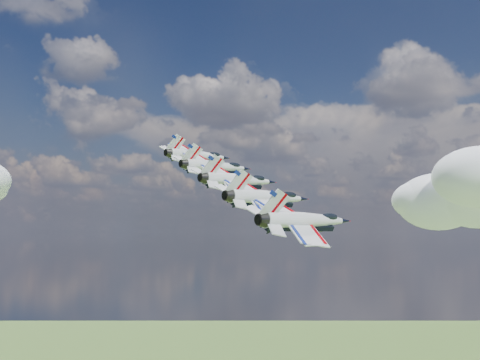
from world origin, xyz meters
The scene contains 6 objects.
cloud_far centered at (1.77, 222.42, 166.44)m, with size 57.32×45.04×22.52m, color white.
jet_0 centered at (-11.01, 26.06, 160.94)m, with size 9.35×13.84×4.13m, color white, non-canonical shape.
jet_1 centered at (-3.01, 18.99, 157.92)m, with size 9.35×13.84×4.13m, color white, non-canonical shape.
jet_2 centered at (4.99, 11.92, 154.91)m, with size 9.35×13.84×4.13m, color white, non-canonical shape.
jet_3 centered at (12.98, 4.86, 151.89)m, with size 9.35×13.84×4.13m, color white, non-canonical shape.
jet_4 centered at (20.98, -2.21, 148.87)m, with size 9.35×13.84×4.13m, color white, non-canonical shape.
Camera 1 is at (45.67, -61.48, 147.66)m, focal length 45.00 mm.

